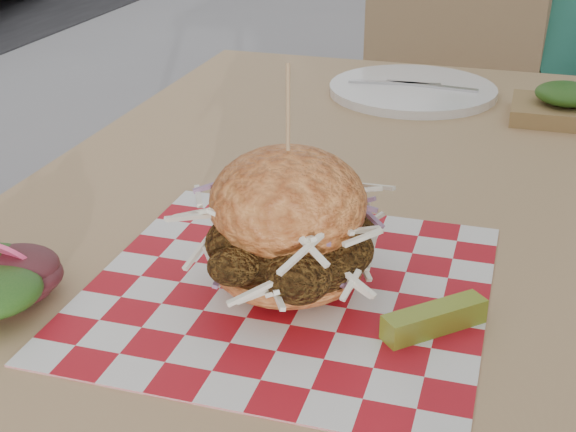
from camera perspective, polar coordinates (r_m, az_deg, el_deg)
name	(u,v)px	position (r m, az deg, el deg)	size (l,w,h in m)	color
patio_table	(357,248)	(0.99, 4.95, -2.26)	(0.80, 1.20, 0.75)	tan
patio_chair	(449,116)	(1.88, 11.38, 7.00)	(0.49, 0.50, 0.95)	tan
paper_liner	(288,288)	(0.74, 0.00, -5.15)	(0.36, 0.36, 0.00)	#B4121D
sandwich	(288,231)	(0.72, 0.00, -1.04)	(0.19, 0.19, 0.21)	orange
pickle_spear	(434,319)	(0.69, 10.37, -7.22)	(0.10, 0.02, 0.02)	olive
place_setting	(413,90)	(1.33, 8.85, 8.86)	(0.27, 0.27, 0.02)	white
kraft_tray	(565,105)	(1.25, 19.07, 7.45)	(0.15, 0.12, 0.06)	olive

